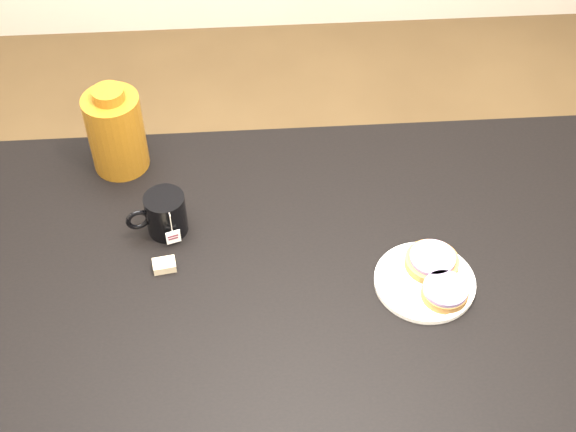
{
  "coord_description": "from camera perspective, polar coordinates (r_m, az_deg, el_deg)",
  "views": [
    {
      "loc": [
        -0.11,
        -0.99,
        1.99
      ],
      "look_at": [
        -0.04,
        0.11,
        0.81
      ],
      "focal_mm": 50.0,
      "sensor_mm": 36.0,
      "label": 1
    }
  ],
  "objects": [
    {
      "name": "bagel_front",
      "position": [
        1.57,
        11.1,
        -5.3
      ],
      "size": [
        0.11,
        0.11,
        0.03
      ],
      "color": "brown",
      "rests_on": "plate"
    },
    {
      "name": "bagel_back",
      "position": [
        1.61,
        10.2,
        -3.17
      ],
      "size": [
        0.14,
        0.14,
        0.03
      ],
      "color": "brown",
      "rests_on": "plate"
    },
    {
      "name": "teabag_pouch",
      "position": [
        1.62,
        -8.79,
        -3.48
      ],
      "size": [
        0.05,
        0.04,
        0.02
      ],
      "primitive_type": "cube",
      "rotation": [
        0.0,
        0.0,
        0.15
      ],
      "color": "#C6B793",
      "rests_on": "table"
    },
    {
      "name": "mug",
      "position": [
        1.66,
        -8.75,
        0.15
      ],
      "size": [
        0.13,
        0.1,
        0.09
      ],
      "rotation": [
        0.0,
        0.0,
        0.3
      ],
      "color": "black",
      "rests_on": "table"
    },
    {
      "name": "plate",
      "position": [
        1.6,
        9.7,
        -4.58
      ],
      "size": [
        0.2,
        0.2,
        0.01
      ],
      "color": "white",
      "rests_on": "table"
    },
    {
      "name": "bagel_package",
      "position": [
        1.79,
        -12.14,
        5.92
      ],
      "size": [
        0.16,
        0.16,
        0.21
      ],
      "rotation": [
        0.0,
        0.0,
        0.32
      ],
      "color": "#58310B",
      "rests_on": "table"
    },
    {
      "name": "table",
      "position": [
        1.66,
        1.48,
        -6.15
      ],
      "size": [
        1.4,
        0.9,
        0.75
      ],
      "color": "black",
      "rests_on": "ground_plane"
    }
  ]
}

